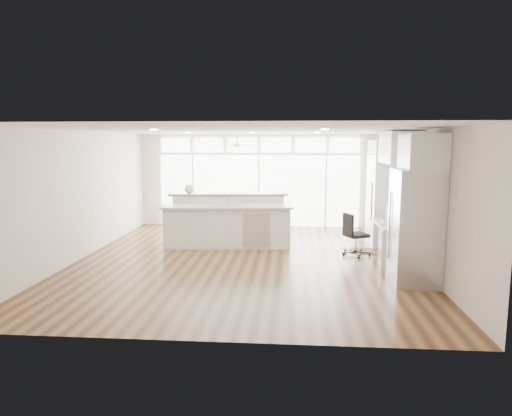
{
  "coord_description": "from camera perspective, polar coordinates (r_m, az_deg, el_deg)",
  "views": [
    {
      "loc": [
        0.97,
        -9.31,
        2.46
      ],
      "look_at": [
        0.18,
        0.6,
        1.02
      ],
      "focal_mm": 32.0,
      "sensor_mm": 36.0,
      "label": 1
    }
  ],
  "objects": [
    {
      "name": "wall_right",
      "position": [
        9.71,
        19.63,
        1.19
      ],
      "size": [
        0.04,
        8.0,
        2.7
      ],
      "primitive_type": "cube",
      "color": "beige",
      "rests_on": "floor"
    },
    {
      "name": "ceiling",
      "position": [
        9.36,
        -1.42,
        9.7
      ],
      "size": [
        7.0,
        8.0,
        0.02
      ],
      "primitive_type": "cube",
      "color": "silver",
      "rests_on": "wall_back"
    },
    {
      "name": "fishbowl",
      "position": [
        11.22,
        -8.35,
        2.36
      ],
      "size": [
        0.23,
        0.23,
        0.23
      ],
      "primitive_type": "sphere",
      "rotation": [
        0.0,
        0.0,
        0.0
      ],
      "color": "silver",
      "rests_on": "kitchen_island"
    },
    {
      "name": "wall_front",
      "position": [
        5.51,
        -5.69,
        -3.43
      ],
      "size": [
        7.0,
        0.04,
        2.7
      ],
      "primitive_type": "cube",
      "color": "beige",
      "rests_on": "floor"
    },
    {
      "name": "floor",
      "position": [
        9.68,
        -1.36,
        -6.55
      ],
      "size": [
        7.0,
        8.0,
        0.02
      ],
      "primitive_type": "cube",
      "color": "#432914",
      "rests_on": "ground"
    },
    {
      "name": "fridge_cabinet",
      "position": [
        8.26,
        20.14,
        6.63
      ],
      "size": [
        0.64,
        0.9,
        0.6
      ],
      "primitive_type": "cube",
      "color": "white",
      "rests_on": "wall_right"
    },
    {
      "name": "wall_back",
      "position": [
        13.39,
        0.38,
        3.48
      ],
      "size": [
        7.0,
        0.04,
        2.7
      ],
      "primitive_type": "cube",
      "color": "beige",
      "rests_on": "floor"
    },
    {
      "name": "transom_row",
      "position": [
        13.29,
        0.37,
        7.89
      ],
      "size": [
        5.9,
        0.06,
        0.4
      ],
      "primitive_type": "cube",
      "color": "white",
      "rests_on": "wall_back"
    },
    {
      "name": "monitor",
      "position": [
        9.94,
        16.57,
        -0.68
      ],
      "size": [
        0.16,
        0.53,
        0.44
      ],
      "primitive_type": "cube",
      "rotation": [
        0.0,
        0.0,
        0.13
      ],
      "color": "black",
      "rests_on": "desk_nook"
    },
    {
      "name": "recessed_lights",
      "position": [
        9.56,
        -1.29,
        9.55
      ],
      "size": [
        3.4,
        3.0,
        0.02
      ],
      "primitive_type": "cube",
      "color": "silver",
      "rests_on": "ceiling"
    },
    {
      "name": "upper_cabinets",
      "position": [
        9.86,
        17.59,
        7.21
      ],
      "size": [
        0.64,
        1.3,
        0.64
      ],
      "primitive_type": "cube",
      "color": "white",
      "rests_on": "wall_right"
    },
    {
      "name": "potted_plant",
      "position": [
        11.33,
        15.94,
        8.77
      ],
      "size": [
        0.32,
        0.35,
        0.26
      ],
      "primitive_type": "imported",
      "rotation": [
        0.0,
        0.0,
        -0.08
      ],
      "color": "#2E6129",
      "rests_on": "oven_cabinet"
    },
    {
      "name": "office_chair",
      "position": [
        10.21,
        12.41,
        -3.26
      ],
      "size": [
        0.62,
        0.6,
        0.92
      ],
      "primitive_type": "cube",
      "rotation": [
        0.0,
        0.0,
        0.41
      ],
      "color": "black",
      "rests_on": "floor"
    },
    {
      "name": "refrigerator",
      "position": [
        8.37,
        19.3,
        -2.28
      ],
      "size": [
        0.76,
        0.9,
        2.0
      ],
      "primitive_type": "cube",
      "color": "silver",
      "rests_on": "floor"
    },
    {
      "name": "keyboard",
      "position": [
        9.94,
        15.57,
        -1.87
      ],
      "size": [
        0.18,
        0.36,
        0.02
      ],
      "primitive_type": "cube",
      "rotation": [
        0.0,
        0.0,
        -0.15
      ],
      "color": "white",
      "rests_on": "desk_nook"
    },
    {
      "name": "glass_wall",
      "position": [
        13.36,
        0.36,
        2.17
      ],
      "size": [
        5.8,
        0.06,
        2.08
      ],
      "primitive_type": "cube",
      "color": "white",
      "rests_on": "wall_back"
    },
    {
      "name": "desk_window",
      "position": [
        9.97,
        19.02,
        2.55
      ],
      "size": [
        0.04,
        0.85,
        0.85
      ],
      "primitive_type": "cube",
      "color": "white",
      "rests_on": "wall_right"
    },
    {
      "name": "oven_cabinet",
      "position": [
        11.39,
        15.67,
        1.83
      ],
      "size": [
        0.64,
        1.2,
        2.5
      ],
      "primitive_type": "cube",
      "color": "white",
      "rests_on": "floor"
    },
    {
      "name": "framed_photos",
      "position": [
        10.58,
        18.15,
        2.07
      ],
      "size": [
        0.06,
        0.22,
        0.8
      ],
      "primitive_type": "cube",
      "color": "black",
      "rests_on": "wall_right"
    },
    {
      "name": "kitchen_island",
      "position": [
        10.83,
        -3.59,
        -1.64
      ],
      "size": [
        3.14,
        1.4,
        1.21
      ],
      "primitive_type": "cube",
      "rotation": [
        0.0,
        0.0,
        0.08
      ],
      "color": "white",
      "rests_on": "floor"
    },
    {
      "name": "desk_nook",
      "position": [
        10.07,
        16.88,
        -4.05
      ],
      "size": [
        0.72,
        1.3,
        0.76
      ],
      "primitive_type": "cube",
      "color": "white",
      "rests_on": "floor"
    },
    {
      "name": "ceiling_fan",
      "position": [
        12.2,
        -2.39,
        8.32
      ],
      "size": [
        1.16,
        1.16,
        0.32
      ],
      "primitive_type": "cube",
      "color": "white",
      "rests_on": "ceiling"
    },
    {
      "name": "rug",
      "position": [
        10.72,
        14.05,
        -5.26
      ],
      "size": [
        0.93,
        0.71,
        0.01
      ],
      "primitive_type": "cube",
      "rotation": [
        0.0,
        0.0,
        -0.09
      ],
      "color": "#392212",
      "rests_on": "floor"
    },
    {
      "name": "wall_left",
      "position": [
        10.39,
        -20.98,
        1.55
      ],
      "size": [
        0.04,
        8.0,
        2.7
      ],
      "primitive_type": "cube",
      "color": "beige",
      "rests_on": "floor"
    }
  ]
}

